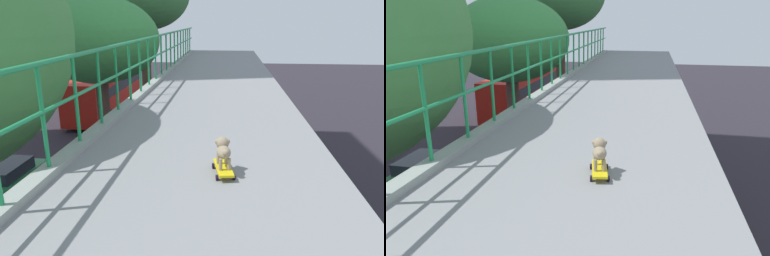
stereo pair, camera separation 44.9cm
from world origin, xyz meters
TOP-DOWN VIEW (x-y plane):
  - car_blue_fifth at (-4.10, 9.40)m, footprint 1.82×4.40m
  - car_green_sixth at (-7.43, 12.44)m, footprint 1.85×4.13m
  - city_bus at (-7.75, 26.63)m, footprint 2.68×11.75m
  - roadside_tree_far at (-2.71, 11.67)m, footprint 4.04×4.04m
  - toy_skateboard at (1.56, 3.42)m, footprint 0.26×0.48m
  - small_dog at (1.55, 3.45)m, footprint 0.19×0.34m

SIDE VIEW (x-z plane):
  - car_green_sixth at x=-7.43m, z-range -0.03..1.33m
  - car_blue_fifth at x=-4.10m, z-range 0.00..1.43m
  - city_bus at x=-7.75m, z-range 0.22..3.29m
  - toy_skateboard at x=1.56m, z-range 5.50..5.59m
  - small_dog at x=1.55m, z-range 5.60..5.89m
  - roadside_tree_far at x=-2.71m, z-range 2.39..10.18m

